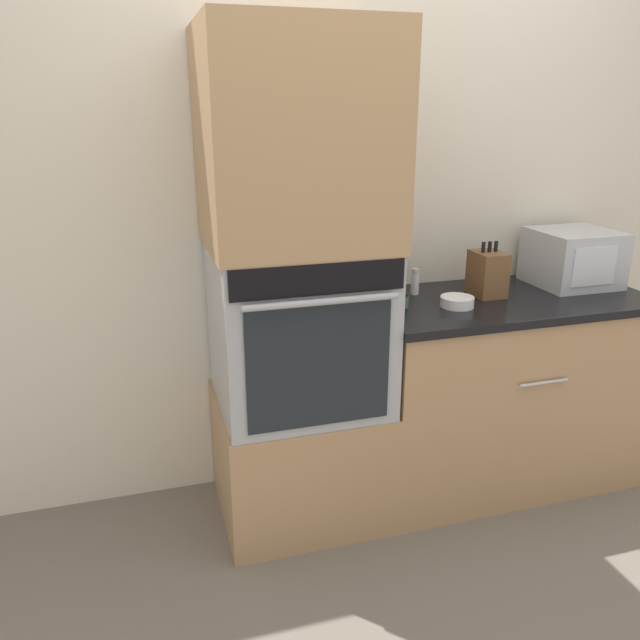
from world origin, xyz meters
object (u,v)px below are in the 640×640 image
Objects in this scene: bowl at (457,302)px; condiment_jar_mid at (415,282)px; knife_block at (487,274)px; microwave at (573,258)px; condiment_jar_near at (403,301)px; wall_oven at (298,326)px.

bowl is 1.20× the size of condiment_jar_mid.
microwave is at bearing 5.76° from knife_block.
knife_block reaches higher than condiment_jar_near.
knife_block is (-0.47, -0.05, -0.03)m from microwave.
condiment_jar_near is at bearing -173.08° from microwave.
wall_oven is 4.68× the size of bowl.
bowl is 0.24m from condiment_jar_mid.
condiment_jar_near is at bearing -171.79° from knife_block.
microwave is at bearing -4.25° from condiment_jar_mid.
knife_block is at bearing 3.11° from wall_oven.
condiment_jar_near is (0.44, -0.01, 0.07)m from wall_oven.
microwave is 5.78× the size of condiment_jar_near.
microwave is 0.89m from condiment_jar_near.
knife_block is 0.43m from condiment_jar_near.
microwave reaches higher than bowl.
microwave is 0.47m from knife_block.
condiment_jar_near is (-0.88, -0.11, -0.10)m from microwave.
microwave is at bearing 6.92° from condiment_jar_near.
wall_oven is at bearing 178.24° from condiment_jar_near.
knife_block is 3.92× the size of condiment_jar_near.
microwave reaches higher than condiment_jar_mid.
knife_block is at bearing 29.54° from bowl.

